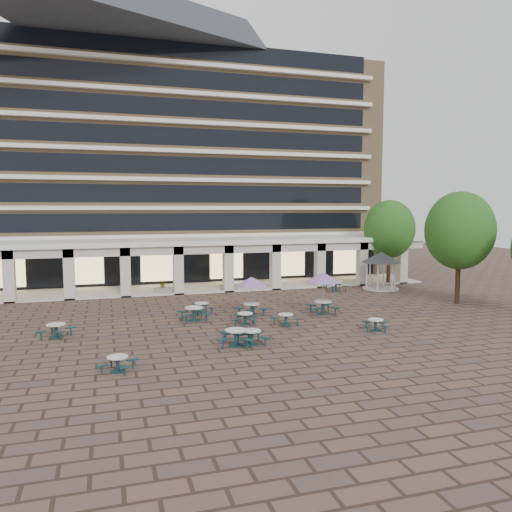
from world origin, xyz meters
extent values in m
plane|color=brown|center=(0.00, 0.00, 0.00)|extent=(120.00, 120.00, 0.00)
cube|color=tan|center=(0.00, 25.50, 11.00)|extent=(40.00, 15.00, 22.00)
cube|color=silver|center=(0.00, 17.75, 4.50)|extent=(36.80, 0.50, 0.35)
cube|color=black|center=(0.00, 17.98, 5.80)|extent=(35.20, 0.05, 1.60)
cube|color=silver|center=(0.00, 17.75, 7.10)|extent=(36.80, 0.50, 0.35)
cube|color=black|center=(0.00, 17.98, 8.40)|extent=(35.20, 0.05, 1.60)
cube|color=silver|center=(0.00, 17.75, 9.70)|extent=(36.80, 0.50, 0.35)
cube|color=black|center=(0.00, 17.98, 11.00)|extent=(35.20, 0.05, 1.60)
cube|color=silver|center=(0.00, 17.75, 12.30)|extent=(36.80, 0.50, 0.35)
cube|color=black|center=(0.00, 17.98, 13.60)|extent=(35.20, 0.05, 1.60)
cube|color=silver|center=(0.00, 17.75, 14.90)|extent=(36.80, 0.50, 0.35)
cube|color=black|center=(0.00, 17.98, 16.20)|extent=(35.20, 0.05, 1.60)
cube|color=silver|center=(0.00, 17.75, 17.50)|extent=(36.80, 0.50, 0.35)
cube|color=black|center=(0.00, 17.98, 18.80)|extent=(35.20, 0.05, 1.60)
cube|color=silver|center=(0.00, 17.75, 20.10)|extent=(36.80, 0.50, 0.35)
cube|color=black|center=(0.00, 17.98, 21.40)|extent=(35.20, 0.05, 1.60)
cube|color=white|center=(0.00, 15.00, 4.20)|extent=(42.00, 6.60, 0.40)
cube|color=beige|center=(0.00, 12.15, 3.75)|extent=(42.00, 0.30, 0.90)
cube|color=black|center=(0.00, 17.70, 1.80)|extent=(38.00, 0.15, 3.20)
cube|color=beige|center=(0.00, 15.00, 0.06)|extent=(42.00, 6.00, 0.12)
cube|color=beige|center=(-14.78, 12.40, 2.00)|extent=(0.80, 0.80, 4.00)
cube|color=beige|center=(-10.56, 12.40, 2.00)|extent=(0.80, 0.80, 4.00)
cube|color=beige|center=(-6.33, 12.40, 2.00)|extent=(0.80, 0.80, 4.00)
cube|color=beige|center=(-2.11, 12.40, 2.00)|extent=(0.80, 0.80, 4.00)
cube|color=beige|center=(2.11, 12.40, 2.00)|extent=(0.80, 0.80, 4.00)
cube|color=beige|center=(6.33, 12.40, 2.00)|extent=(0.80, 0.80, 4.00)
cube|color=beige|center=(10.56, 12.40, 2.00)|extent=(0.80, 0.80, 4.00)
cube|color=beige|center=(14.78, 12.40, 2.00)|extent=(0.80, 0.80, 4.00)
cube|color=beige|center=(19.00, 12.40, 2.00)|extent=(0.80, 0.80, 4.00)
cube|color=#FFD88C|center=(-16.00, 17.55, 1.60)|extent=(3.20, 0.08, 2.40)
cube|color=#FFD88C|center=(-9.60, 17.55, 1.60)|extent=(3.20, 0.08, 2.40)
cube|color=#FFD88C|center=(-3.20, 17.55, 1.60)|extent=(3.20, 0.08, 2.40)
cube|color=#FFD88C|center=(3.20, 17.55, 1.60)|extent=(3.20, 0.08, 2.40)
cube|color=#FFD88C|center=(9.60, 17.55, 1.60)|extent=(3.20, 0.08, 2.40)
cube|color=#FFD88C|center=(16.00, 17.55, 1.60)|extent=(3.20, 0.08, 2.40)
cylinder|color=#153E41|center=(-7.42, -6.49, 0.02)|extent=(0.64, 0.64, 0.04)
cylinder|color=#153E41|center=(-7.42, -6.49, 0.30)|extent=(0.16, 0.16, 0.60)
cylinder|color=white|center=(-7.42, -6.49, 0.67)|extent=(0.91, 0.91, 0.05)
cube|color=#153E41|center=(-6.76, -6.23, 0.40)|extent=(0.56, 0.43, 0.05)
cylinder|color=#153E41|center=(-6.76, -6.23, 0.19)|extent=(0.07, 0.07, 0.38)
cube|color=#153E41|center=(-7.69, -5.83, 0.40)|extent=(0.43, 0.56, 0.05)
cylinder|color=#153E41|center=(-7.69, -5.83, 0.19)|extent=(0.07, 0.07, 0.38)
cube|color=#153E41|center=(-8.08, -6.76, 0.40)|extent=(0.56, 0.43, 0.05)
cylinder|color=#153E41|center=(-8.08, -6.76, 0.19)|extent=(0.07, 0.07, 0.38)
cube|color=#153E41|center=(-7.15, -7.15, 0.40)|extent=(0.43, 0.56, 0.05)
cylinder|color=#153E41|center=(-7.15, -7.15, 0.19)|extent=(0.07, 0.07, 0.38)
cylinder|color=#153E41|center=(-0.61, -4.01, 0.02)|extent=(0.70, 0.70, 0.04)
cylinder|color=#153E41|center=(-0.61, -4.01, 0.33)|extent=(0.18, 0.18, 0.66)
cylinder|color=white|center=(-0.61, -4.01, 0.73)|extent=(1.01, 1.01, 0.05)
cube|color=#153E41|center=(-0.08, -3.44, 0.44)|extent=(0.58, 0.60, 0.05)
cylinder|color=#153E41|center=(-0.08, -3.44, 0.21)|extent=(0.08, 0.08, 0.42)
cube|color=#153E41|center=(-1.18, -3.47, 0.44)|extent=(0.60, 0.58, 0.05)
cylinder|color=#153E41|center=(-1.18, -3.47, 0.21)|extent=(0.08, 0.08, 0.42)
cube|color=#153E41|center=(-1.15, -4.58, 0.44)|extent=(0.58, 0.60, 0.05)
cylinder|color=#153E41|center=(-1.15, -4.58, 0.21)|extent=(0.08, 0.08, 0.42)
cube|color=#153E41|center=(-0.04, -4.54, 0.44)|extent=(0.60, 0.58, 0.05)
cylinder|color=#153E41|center=(-0.04, -4.54, 0.21)|extent=(0.08, 0.08, 0.42)
cylinder|color=#153E41|center=(-1.45, -4.02, 0.02)|extent=(0.80, 0.80, 0.05)
cylinder|color=#153E41|center=(-1.45, -4.02, 0.38)|extent=(0.20, 0.20, 0.75)
cylinder|color=white|center=(-1.45, -4.02, 0.83)|extent=(1.14, 1.14, 0.06)
cube|color=#153E41|center=(-0.66, -3.62, 0.50)|extent=(0.70, 0.57, 0.06)
cylinder|color=#153E41|center=(-0.66, -3.62, 0.24)|extent=(0.09, 0.09, 0.48)
cube|color=#153E41|center=(-1.85, -3.23, 0.50)|extent=(0.57, 0.70, 0.06)
cylinder|color=#153E41|center=(-1.85, -3.23, 0.24)|extent=(0.09, 0.09, 0.48)
cube|color=#153E41|center=(-2.24, -4.42, 0.50)|extent=(0.70, 0.57, 0.06)
cylinder|color=#153E41|center=(-2.24, -4.42, 0.24)|extent=(0.09, 0.09, 0.48)
cube|color=#153E41|center=(-1.05, -4.81, 0.50)|extent=(0.57, 0.70, 0.06)
cylinder|color=#153E41|center=(-1.05, -4.81, 0.24)|extent=(0.09, 0.09, 0.48)
cylinder|color=#153E41|center=(7.10, -3.26, 0.02)|extent=(0.63, 0.63, 0.04)
cylinder|color=#153E41|center=(7.10, -3.26, 0.29)|extent=(0.16, 0.16, 0.59)
cylinder|color=white|center=(7.10, -3.26, 0.65)|extent=(0.89, 0.89, 0.04)
cube|color=#153E41|center=(7.76, -3.01, 0.39)|extent=(0.55, 0.41, 0.04)
cylinder|color=#153E41|center=(7.76, -3.01, 0.19)|extent=(0.07, 0.07, 0.38)
cube|color=#153E41|center=(6.86, -2.60, 0.39)|extent=(0.41, 0.55, 0.04)
cylinder|color=#153E41|center=(6.86, -2.60, 0.19)|extent=(0.07, 0.07, 0.38)
cube|color=#153E41|center=(6.45, -3.50, 0.39)|extent=(0.55, 0.41, 0.04)
cylinder|color=#153E41|center=(6.45, -3.50, 0.19)|extent=(0.07, 0.07, 0.38)
cube|color=#153E41|center=(7.35, -3.91, 0.39)|extent=(0.41, 0.55, 0.04)
cylinder|color=#153E41|center=(7.35, -3.91, 0.19)|extent=(0.07, 0.07, 0.38)
cylinder|color=#153E41|center=(-2.55, 2.32, 0.02)|extent=(0.80, 0.80, 0.05)
cylinder|color=#153E41|center=(-2.55, 2.32, 0.38)|extent=(0.21, 0.21, 0.76)
cylinder|color=white|center=(-2.55, 2.32, 0.84)|extent=(1.15, 1.15, 0.06)
cube|color=#153E41|center=(-1.96, 2.99, 0.50)|extent=(0.66, 0.68, 0.06)
cylinder|color=#153E41|center=(-1.96, 2.99, 0.24)|extent=(0.09, 0.09, 0.48)
cube|color=#153E41|center=(-3.22, 2.92, 0.50)|extent=(0.68, 0.66, 0.06)
cylinder|color=#153E41|center=(-3.22, 2.92, 0.24)|extent=(0.09, 0.09, 0.48)
cube|color=#153E41|center=(-3.15, 1.65, 0.50)|extent=(0.66, 0.68, 0.06)
cylinder|color=#153E41|center=(-3.15, 1.65, 0.24)|extent=(0.09, 0.09, 0.48)
cube|color=#153E41|center=(-1.88, 1.73, 0.50)|extent=(0.68, 0.66, 0.06)
cylinder|color=#153E41|center=(-1.88, 1.73, 0.24)|extent=(0.09, 0.09, 0.48)
cylinder|color=#153E41|center=(1.36, 2.75, 0.02)|extent=(0.74, 0.74, 0.04)
cylinder|color=#153E41|center=(1.36, 2.75, 0.35)|extent=(0.19, 0.19, 0.70)
cylinder|color=white|center=(1.36, 2.75, 0.77)|extent=(1.06, 1.06, 0.05)
cube|color=#153E41|center=(1.74, 3.48, 0.47)|extent=(0.53, 0.65, 0.05)
cylinder|color=#153E41|center=(1.74, 3.48, 0.22)|extent=(0.08, 0.08, 0.44)
cube|color=#153E41|center=(0.62, 3.13, 0.47)|extent=(0.65, 0.53, 0.05)
cylinder|color=#153E41|center=(0.62, 3.13, 0.22)|extent=(0.08, 0.08, 0.44)
cube|color=#153E41|center=(0.98, 2.02, 0.47)|extent=(0.53, 0.65, 0.05)
cylinder|color=#153E41|center=(0.98, 2.02, 0.22)|extent=(0.08, 0.08, 0.44)
cube|color=#153E41|center=(2.09, 2.37, 0.47)|extent=(0.65, 0.53, 0.05)
cylinder|color=#153E41|center=(2.09, 2.37, 0.22)|extent=(0.08, 0.08, 0.44)
cylinder|color=gray|center=(1.36, 2.75, 1.27)|extent=(0.05, 0.05, 2.54)
cone|color=#9166AC|center=(1.36, 2.75, 2.28)|extent=(2.22, 2.22, 0.58)
cylinder|color=#153E41|center=(2.58, -0.49, 0.02)|extent=(0.63, 0.63, 0.04)
cylinder|color=#153E41|center=(2.58, -0.49, 0.30)|extent=(0.16, 0.16, 0.60)
cylinder|color=white|center=(2.58, -0.49, 0.66)|extent=(0.91, 0.91, 0.05)
cube|color=#153E41|center=(2.86, 0.16, 0.40)|extent=(0.43, 0.56, 0.05)
cylinder|color=#153E41|center=(2.86, 0.16, 0.19)|extent=(0.07, 0.07, 0.38)
cube|color=#153E41|center=(1.93, -0.21, 0.40)|extent=(0.56, 0.43, 0.05)
cylinder|color=#153E41|center=(1.93, -0.21, 0.19)|extent=(0.07, 0.07, 0.38)
cube|color=#153E41|center=(2.30, -1.14, 0.40)|extent=(0.43, 0.56, 0.05)
cylinder|color=#153E41|center=(2.30, -1.14, 0.19)|extent=(0.07, 0.07, 0.38)
cube|color=#153E41|center=(3.23, -0.76, 0.40)|extent=(0.56, 0.43, 0.05)
cylinder|color=#153E41|center=(3.23, -0.76, 0.19)|extent=(0.07, 0.07, 0.38)
cylinder|color=#153E41|center=(-10.51, 0.41, 0.02)|extent=(0.71, 0.71, 0.04)
cylinder|color=#153E41|center=(-10.51, 0.41, 0.33)|extent=(0.18, 0.18, 0.67)
cylinder|color=white|center=(-10.51, 0.41, 0.74)|extent=(1.01, 1.01, 0.05)
cube|color=#153E41|center=(-9.77, 0.70, 0.45)|extent=(0.62, 0.47, 0.05)
cylinder|color=#153E41|center=(-9.77, 0.70, 0.21)|extent=(0.08, 0.08, 0.43)
cube|color=#153E41|center=(-10.80, 1.15, 0.45)|extent=(0.47, 0.62, 0.05)
cylinder|color=#153E41|center=(-10.80, 1.15, 0.21)|extent=(0.08, 0.08, 0.43)
cube|color=#153E41|center=(-11.25, 0.13, 0.45)|extent=(0.62, 0.47, 0.05)
cylinder|color=#153E41|center=(-11.25, 0.13, 0.21)|extent=(0.08, 0.08, 0.43)
cube|color=#153E41|center=(-10.23, -0.33, 0.45)|extent=(0.47, 0.62, 0.05)
cylinder|color=#153E41|center=(-10.23, -0.33, 0.21)|extent=(0.08, 0.08, 0.43)
cylinder|color=#153E41|center=(0.26, 0.40, 0.02)|extent=(0.66, 0.66, 0.04)
cylinder|color=#153E41|center=(0.26, 0.40, 0.31)|extent=(0.17, 0.17, 0.63)
cylinder|color=white|center=(0.26, 0.40, 0.69)|extent=(0.95, 0.95, 0.05)
cube|color=#153E41|center=(0.93, 0.69, 0.42)|extent=(0.58, 0.45, 0.05)
cylinder|color=#153E41|center=(0.93, 0.69, 0.20)|extent=(0.08, 0.08, 0.40)
cube|color=#153E41|center=(-0.04, 1.07, 0.42)|extent=(0.45, 0.58, 0.05)
cylinder|color=#153E41|center=(-0.04, 1.07, 0.20)|extent=(0.08, 0.08, 0.40)
cube|color=#153E41|center=(-0.42, 0.10, 0.42)|extent=(0.58, 0.45, 0.05)
cylinder|color=#153E41|center=(-0.42, 0.10, 0.20)|extent=(0.08, 0.08, 0.40)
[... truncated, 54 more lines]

